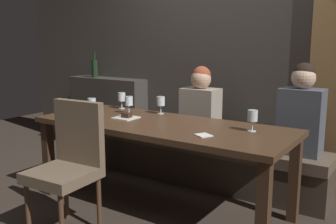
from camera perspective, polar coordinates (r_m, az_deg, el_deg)
name	(u,v)px	position (r m, az deg, el deg)	size (l,w,h in m)	color
ground	(161,206)	(3.45, -0.99, -13.75)	(9.00, 9.00, 0.00)	#382D26
back_wall_tiled	(226,33)	(4.20, 8.63, 11.58)	(6.00, 0.12, 3.00)	#423D38
back_counter	(108,115)	(5.01, -8.87, -0.39)	(1.10, 0.28, 0.95)	#38342F
dining_table	(161,133)	(3.23, -1.03, -3.15)	(2.20, 0.84, 0.74)	#412B1C
banquette_bench	(201,160)	(3.92, 4.86, -7.13)	(2.50, 0.44, 0.45)	#40352A
chair_near_side	(70,159)	(2.94, -14.41, -6.78)	(0.46, 0.46, 0.98)	#4C3321
diner_redhead	(201,105)	(3.81, 4.86, 1.07)	(0.36, 0.24, 0.72)	#9E9384
diner_bearded	(301,111)	(3.47, 19.21, 0.07)	(0.36, 0.24, 0.79)	#4C515B
wine_bottle_dark_red	(95,68)	(5.05, -10.85, 6.45)	(0.08, 0.08, 0.33)	black
wine_glass_far_right	(129,102)	(3.62, -5.84, 1.53)	(0.08, 0.08, 0.16)	silver
wine_glass_center_front	(253,117)	(2.96, 12.47, -0.70)	(0.08, 0.08, 0.16)	silver
wine_glass_end_left	(161,102)	(3.59, -1.09, 1.56)	(0.08, 0.08, 0.16)	silver
wine_glass_center_back	(122,97)	(3.89, -6.91, 2.20)	(0.08, 0.08, 0.16)	silver
wine_glass_far_left	(92,104)	(3.55, -11.27, 1.20)	(0.08, 0.08, 0.16)	silver
espresso_cup	(76,112)	(3.67, -13.55, 0.03)	(0.12, 0.12, 0.06)	white
dessert_plate	(126,117)	(3.41, -6.24, -0.72)	(0.19, 0.19, 0.05)	white
folded_napkin	(203,135)	(2.79, 5.28, -3.46)	(0.11, 0.10, 0.01)	silver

